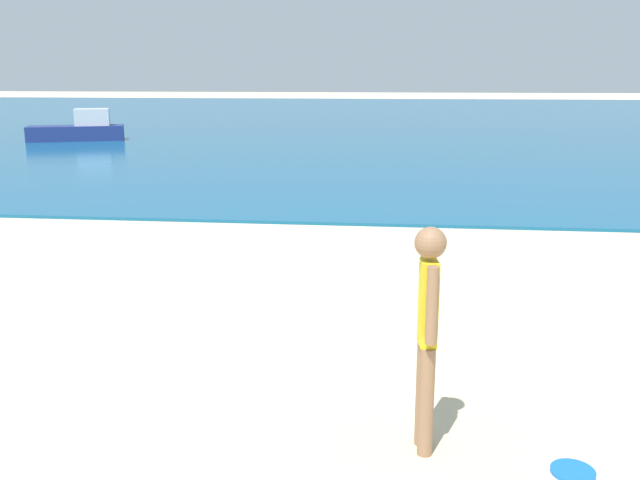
{
  "coord_description": "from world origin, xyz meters",
  "views": [
    {
      "loc": [
        1.2,
        3.27,
        2.64
      ],
      "look_at": [
        0.43,
        10.15,
        0.98
      ],
      "focal_mm": 39.29,
      "sensor_mm": 36.0,
      "label": 1
    }
  ],
  "objects": [
    {
      "name": "water",
      "position": [
        0.0,
        45.33,
        0.03
      ],
      "size": [
        160.0,
        60.0,
        0.06
      ],
      "primitive_type": "cube",
      "color": "#14567F",
      "rests_on": "ground"
    },
    {
      "name": "frisbee",
      "position": [
        2.43,
        7.67,
        0.01
      ],
      "size": [
        0.3,
        0.3,
        0.03
      ],
      "primitive_type": "cylinder",
      "color": "blue",
      "rests_on": "ground"
    },
    {
      "name": "boat_near",
      "position": [
        -11.15,
        29.51,
        0.48
      ],
      "size": [
        3.75,
        2.28,
        1.21
      ],
      "rotation": [
        0.0,
        0.0,
        3.49
      ],
      "color": "navy",
      "rests_on": "water"
    },
    {
      "name": "person_standing",
      "position": [
        1.43,
        7.88,
        0.93
      ],
      "size": [
        0.22,
        0.38,
        1.64
      ],
      "rotation": [
        0.0,
        0.0,
        4.83
      ],
      "color": "#936B4C",
      "rests_on": "ground"
    }
  ]
}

